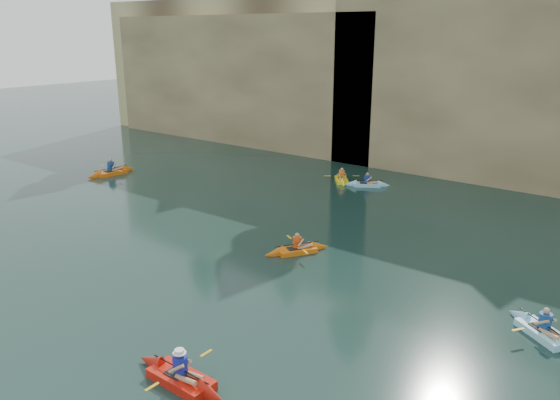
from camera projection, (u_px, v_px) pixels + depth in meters
The scene contains 12 objects.
ground at pixel (238, 329), 17.18m from camera, with size 160.00×160.00×0.00m, color black.
cliff at pixel (520, 75), 38.18m from camera, with size 70.00×16.00×12.00m, color tan.
cliff_slab_west at pixel (237, 78), 44.34m from camera, with size 26.00×2.40×10.56m, color tan.
cliff_slab_center at pixel (521, 90), 31.49m from camera, with size 24.00×2.40×11.40m, color tan.
sea_cave_west at pixel (251, 122), 43.67m from camera, with size 4.50×1.00×4.00m, color black.
sea_cave_center at pixel (414, 148), 35.69m from camera, with size 3.50×1.00×3.20m, color black.
main_kayaker at pixel (181, 378), 14.48m from camera, with size 3.42×2.32×1.27m.
kayaker_orange at pixel (297, 250), 23.03m from camera, with size 2.10×2.82×1.10m.
kayaker_ltblue_near at pixel (543, 332), 16.72m from camera, with size 2.90×2.35×1.20m.
kayaker_yellow at pixel (342, 180), 33.83m from camera, with size 2.19×2.54×1.10m.
kayaker_ltblue_mid at pixel (367, 184), 32.85m from camera, with size 2.69×2.04×1.05m.
kayaker_extra_west at pixel (111, 172), 35.47m from camera, with size 2.61×3.45×1.34m.
Camera 1 is at (10.26, -11.28, 8.99)m, focal length 35.00 mm.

